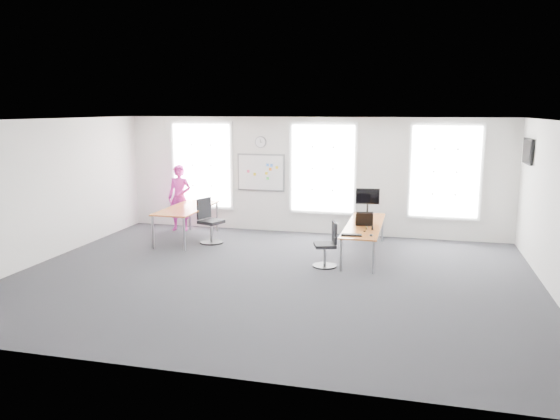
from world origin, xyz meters
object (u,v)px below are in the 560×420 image
(chair_right, at_px, (328,247))
(chair_left, at_px, (209,223))
(person, at_px, (180,198))
(desk_right, at_px, (364,227))
(monitor, at_px, (368,199))
(desk_left, at_px, (187,210))
(headphones, at_px, (369,228))
(keyboard, at_px, (351,235))

(chair_right, relative_size, chair_left, 0.87)
(person, bearing_deg, chair_right, -29.01)
(desk_right, distance_m, monitor, 1.28)
(desk_right, height_order, chair_right, chair_right)
(desk_right, bearing_deg, person, 164.94)
(chair_right, height_order, chair_left, chair_left)
(desk_left, xyz_separation_m, chair_right, (3.75, -1.49, -0.34))
(chair_right, height_order, monitor, monitor)
(chair_right, bearing_deg, headphones, 107.93)
(desk_right, bearing_deg, headphones, -73.74)
(chair_left, bearing_deg, chair_right, -93.44)
(desk_right, xyz_separation_m, person, (-5.00, 1.35, 0.23))
(chair_left, relative_size, keyboard, 2.57)
(chair_left, xyz_separation_m, monitor, (3.70, 0.95, 0.60))
(monitor, bearing_deg, desk_right, -93.88)
(desk_left, xyz_separation_m, chair_left, (0.64, -0.15, -0.27))
(headphones, bearing_deg, keyboard, -133.87)
(desk_left, height_order, keyboard, desk_left)
(chair_right, distance_m, monitor, 2.46)
(person, bearing_deg, chair_left, -40.96)
(desk_right, height_order, monitor, monitor)
(person, height_order, monitor, person)
(desk_right, relative_size, chair_right, 3.04)
(desk_left, distance_m, chair_left, 0.71)
(desk_right, xyz_separation_m, chair_right, (-0.64, -1.08, -0.24))
(person, relative_size, monitor, 2.78)
(desk_right, distance_m, chair_right, 1.28)
(chair_right, height_order, person, person)
(desk_left, relative_size, keyboard, 5.32)
(headphones, distance_m, monitor, 1.76)
(keyboard, distance_m, monitor, 2.37)
(monitor, bearing_deg, desk_left, -175.63)
(chair_left, bearing_deg, desk_left, 96.56)
(desk_left, height_order, chair_left, chair_left)
(desk_left, bearing_deg, monitor, 10.48)
(chair_left, height_order, person, person)
(monitor, bearing_deg, chair_right, -110.54)
(headphones, relative_size, monitor, 0.26)
(person, height_order, headphones, person)
(desk_right, distance_m, desk_left, 4.41)
(keyboard, height_order, monitor, monitor)
(chair_right, distance_m, person, 5.02)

